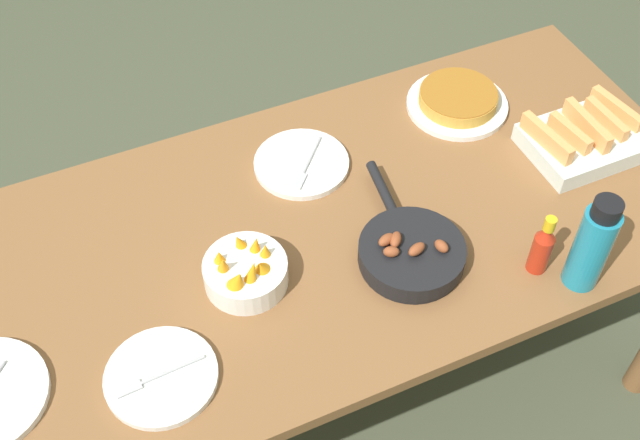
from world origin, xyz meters
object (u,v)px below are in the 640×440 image
Objects in this scene: skillet at (410,252)px; frittata_plate_center at (458,100)px; melon_tray at (584,139)px; empty_plate_far_right at (161,377)px; empty_plate_near_front at (302,164)px; hot_sauce_bottle at (542,247)px; water_bottle at (592,245)px; fruit_bowl_mango at (246,271)px.

frittata_plate_center is (0.36, 0.40, -0.00)m from skillet.
melon_tray is 1.24× the size of empty_plate_far_right.
empty_plate_near_front is 0.61m from hot_sauce_bottle.
hot_sauce_bottle is (-0.32, -0.27, 0.04)m from melon_tray.
frittata_plate_center is 0.55m from hot_sauce_bottle.
empty_plate_far_right is 0.91× the size of water_bottle.
skillet is 2.16× the size of fruit_bowl_mango.
fruit_bowl_mango is at bearing -177.28° from melon_tray.
hot_sauce_bottle is (0.84, -0.07, 0.06)m from empty_plate_far_right.
skillet is at bearing -74.24° from empty_plate_near_front.
hot_sauce_bottle is at bearing -20.63° from fruit_bowl_mango.
water_bottle is (-0.04, -0.60, 0.10)m from frittata_plate_center.
skillet reaches higher than empty_plate_near_front.
empty_plate_near_front is 0.65m from empty_plate_far_right.
empty_plate_near_front is 0.94× the size of water_bottle.
skillet is 2.41× the size of hot_sauce_bottle.
fruit_bowl_mango is 0.64m from hot_sauce_bottle.
empty_plate_near_front is 1.43× the size of hot_sauce_bottle.
water_bottle is 0.11m from hot_sauce_bottle.
water_bottle is 1.52× the size of hot_sauce_bottle.
skillet is 1.49× the size of frittata_plate_center.
melon_tray is at bearing 53.24° from water_bottle.
water_bottle reaches higher than fruit_bowl_mango.
melon_tray is at bearing 2.72° from fruit_bowl_mango.
fruit_bowl_mango is (-0.71, -0.31, 0.01)m from frittata_plate_center.
empty_plate_far_right is (-0.49, -0.43, 0.00)m from empty_plate_near_front.
empty_plate_near_front is at bearing -176.12° from frittata_plate_center.
skillet is 0.36m from fruit_bowl_mango.
skillet is 0.38m from water_bottle.
frittata_plate_center is at bearing 25.86° from empty_plate_far_right.
water_bottle is at bearing -43.87° from hot_sauce_bottle.
melon_tray is 0.58m from skillet.
fruit_bowl_mango reaches higher than melon_tray.
fruit_bowl_mango is at bearing 83.06° from skillet.
frittata_plate_center reaches higher than empty_plate_near_front.
skillet is (-0.56, -0.14, -0.01)m from melon_tray.
empty_plate_near_front is 0.37m from fruit_bowl_mango.
frittata_plate_center is 1.05m from empty_plate_far_right.
melon_tray is 0.42m from hot_sauce_bottle.
empty_plate_far_right is (-0.59, -0.06, -0.02)m from skillet.
empty_plate_far_right is 1.38× the size of hot_sauce_bottle.
empty_plate_near_front is (-0.10, 0.37, -0.02)m from skillet.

